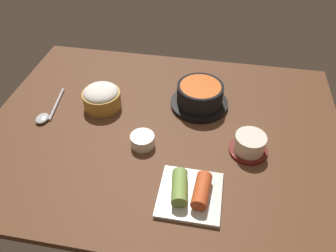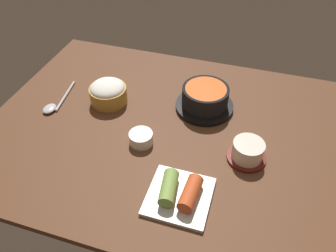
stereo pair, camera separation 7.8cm
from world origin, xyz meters
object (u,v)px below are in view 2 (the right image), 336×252
object	(u,v)px
rice_bowl	(108,92)
tea_cup_with_saucer	(248,151)
kimchi_plate	(179,193)
spoon	(55,104)
stone_pot	(205,99)
banchan_cup_center	(141,138)

from	to	relation	value
rice_bowl	tea_cup_with_saucer	size ratio (longest dim) A/B	1.13
kimchi_plate	spoon	distance (cm)	49.67
stone_pot	spoon	bearing A→B (deg)	-163.72
tea_cup_with_saucer	kimchi_plate	distance (cm)	21.24
kimchi_plate	stone_pot	bearing A→B (deg)	92.72
banchan_cup_center	kimchi_plate	bearing A→B (deg)	-43.84
rice_bowl	kimchi_plate	world-z (taller)	rice_bowl
rice_bowl	tea_cup_with_saucer	distance (cm)	44.88
rice_bowl	banchan_cup_center	xyz separation A→B (cm)	(15.74, -13.70, -1.76)
banchan_cup_center	spoon	world-z (taller)	banchan_cup_center
stone_pot	rice_bowl	bearing A→B (deg)	-168.92
tea_cup_with_saucer	spoon	bearing A→B (deg)	176.11
tea_cup_with_saucer	kimchi_plate	bearing A→B (deg)	-128.32
stone_pot	rice_bowl	xyz separation A→B (cm)	(-28.74, -5.63, 0.00)
kimchi_plate	rice_bowl	bearing A→B (deg)	137.58
tea_cup_with_saucer	banchan_cup_center	xyz separation A→B (cm)	(-27.75, -2.63, -0.89)
rice_bowl	kimchi_plate	size ratio (longest dim) A/B	0.78
rice_bowl	stone_pot	bearing A→B (deg)	11.08
rice_bowl	kimchi_plate	bearing A→B (deg)	-42.42
rice_bowl	banchan_cup_center	world-z (taller)	rice_bowl
tea_cup_with_saucer	kimchi_plate	size ratio (longest dim) A/B	0.69
stone_pot	rice_bowl	size ratio (longest dim) A/B	1.54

